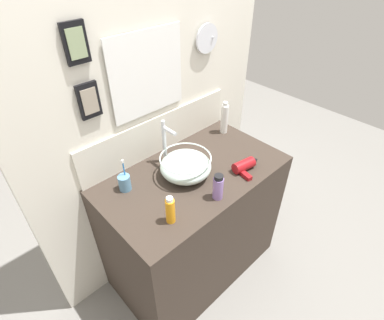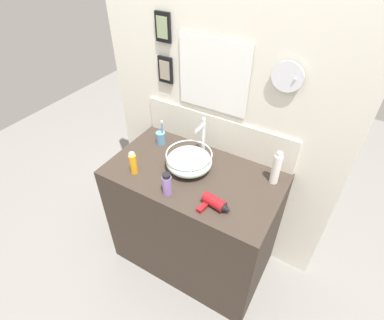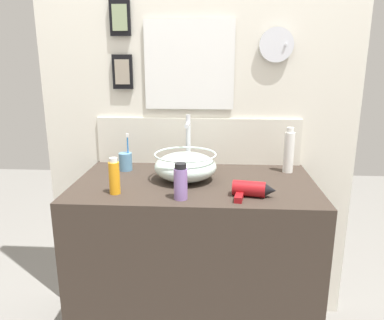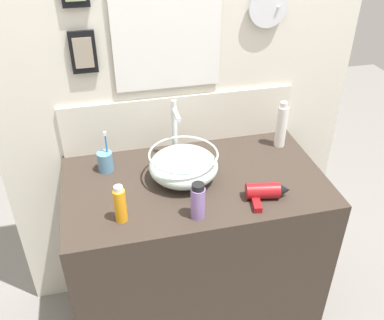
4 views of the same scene
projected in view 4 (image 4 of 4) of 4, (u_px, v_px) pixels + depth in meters
The scene contains 10 objects.
ground_plane at pixel (194, 314), 2.26m from camera, with size 6.00×6.00×0.00m, color gray.
vanity_counter at pixel (195, 255), 2.02m from camera, with size 1.08×0.62×0.89m, color #382D26.
back_panel at pixel (177, 62), 1.83m from camera, with size 1.63×0.09×2.54m.
glass_bowl_sink at pixel (184, 166), 1.74m from camera, with size 0.28×0.28×0.13m.
faucet at pixel (175, 127), 1.83m from camera, with size 0.02×0.11×0.27m.
hair_drier at pixel (266, 192), 1.66m from camera, with size 0.18×0.13×0.06m.
toothbrush_cup at pixel (105, 161), 1.80m from camera, with size 0.06×0.06×0.18m.
spray_bottle at pixel (198, 201), 1.54m from camera, with size 0.05×0.05×0.15m.
soap_dispenser at pixel (281, 126), 1.94m from camera, with size 0.05×0.05×0.22m.
lotion_bottle at pixel (120, 204), 1.53m from camera, with size 0.04×0.04×0.15m.
Camera 4 is at (-0.34, -1.39, 1.94)m, focal length 40.00 mm.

